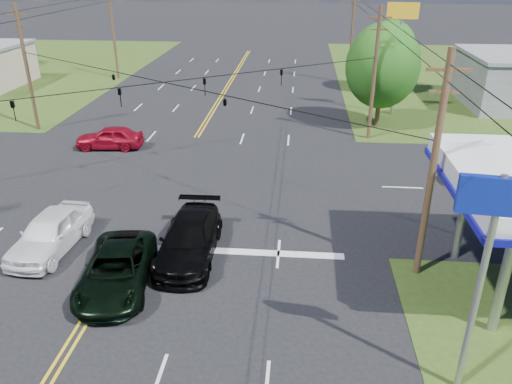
# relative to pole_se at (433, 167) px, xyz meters

# --- Properties ---
(ground) EXTENTS (280.00, 280.00, 0.00)m
(ground) POSITION_rel_pole_se_xyz_m (-13.00, 9.00, -4.92)
(ground) COLOR black
(ground) RESTS_ON ground
(stop_bar) EXTENTS (10.00, 0.50, 0.02)m
(stop_bar) POSITION_rel_pole_se_xyz_m (-8.00, 1.00, -4.92)
(stop_bar) COLOR silver
(stop_bar) RESTS_ON ground
(pole_se) EXTENTS (1.60, 0.28, 9.50)m
(pole_se) POSITION_rel_pole_se_xyz_m (0.00, 0.00, 0.00)
(pole_se) COLOR #462D1D
(pole_se) RESTS_ON ground
(pole_nw) EXTENTS (1.60, 0.28, 9.50)m
(pole_nw) POSITION_rel_pole_se_xyz_m (-26.00, 18.00, 0.00)
(pole_nw) COLOR #462D1D
(pole_nw) RESTS_ON ground
(pole_ne) EXTENTS (1.60, 0.28, 9.50)m
(pole_ne) POSITION_rel_pole_se_xyz_m (0.00, 18.00, 0.00)
(pole_ne) COLOR #462D1D
(pole_ne) RESTS_ON ground
(pole_left_far) EXTENTS (1.60, 0.28, 10.00)m
(pole_left_far) POSITION_rel_pole_se_xyz_m (-26.00, 37.00, 0.25)
(pole_left_far) COLOR #462D1D
(pole_left_far) RESTS_ON ground
(pole_right_far) EXTENTS (1.60, 0.28, 10.00)m
(pole_right_far) POSITION_rel_pole_se_xyz_m (0.00, 37.00, 0.25)
(pole_right_far) COLOR #462D1D
(pole_right_far) RESTS_ON ground
(span_wire_signals) EXTENTS (26.00, 18.00, 1.13)m
(span_wire_signals) POSITION_rel_pole_se_xyz_m (-13.00, 9.00, 1.08)
(span_wire_signals) COLOR black
(span_wire_signals) RESTS_ON ground
(power_lines) EXTENTS (26.04, 100.00, 0.64)m
(power_lines) POSITION_rel_pole_se_xyz_m (-13.00, 7.00, 3.68)
(power_lines) COLOR black
(power_lines) RESTS_ON ground
(tree_right_a) EXTENTS (5.70, 5.70, 8.18)m
(tree_right_a) POSITION_rel_pole_se_xyz_m (1.00, 21.00, -0.05)
(tree_right_a) COLOR #462D1D
(tree_right_a) RESTS_ON ground
(tree_right_b) EXTENTS (4.94, 4.94, 7.09)m
(tree_right_b) POSITION_rel_pole_se_xyz_m (3.50, 33.00, -0.70)
(tree_right_b) COLOR #462D1D
(tree_right_b) RESTS_ON ground
(pickup_dkgreen) EXTENTS (3.34, 5.99, 1.58)m
(pickup_dkgreen) POSITION_rel_pole_se_xyz_m (-12.50, -2.04, -4.12)
(pickup_dkgreen) COLOR black
(pickup_dkgreen) RESTS_ON ground
(suv_black) EXTENTS (2.51, 6.01, 1.74)m
(suv_black) POSITION_rel_pole_se_xyz_m (-10.00, 0.50, -4.05)
(suv_black) COLOR black
(suv_black) RESTS_ON ground
(pickup_white) EXTENTS (2.53, 5.44, 1.80)m
(pickup_white) POSITION_rel_pole_se_xyz_m (-16.50, 0.49, -4.01)
(pickup_white) COLOR white
(pickup_white) RESTS_ON ground
(sedan_red) EXTENTS (4.83, 2.25, 1.60)m
(sedan_red) POSITION_rel_pole_se_xyz_m (-18.67, 14.18, -4.11)
(sedan_red) COLOR #A10B20
(sedan_red) RESTS_ON ground
(sedan_far) EXTENTS (4.81, 1.98, 1.39)m
(sedan_far) POSITION_rel_pole_se_xyz_m (6.00, 10.00, -4.22)
(sedan_far) COLOR #B0B0B5
(sedan_far) RESTS_ON ground
(polesign_se) EXTENTS (2.15, 0.51, 7.29)m
(polesign_se) POSITION_rel_pole_se_xyz_m (0.00, -6.37, 0.74)
(polesign_se) COLOR #A5A5AA
(polesign_se) RESTS_ON ground
(polesign_ne) EXTENTS (2.53, 0.52, 9.19)m
(polesign_ne) POSITION_rel_pole_se_xyz_m (2.76, 24.82, 2.39)
(polesign_ne) COLOR #A5A5AA
(polesign_ne) RESTS_ON ground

